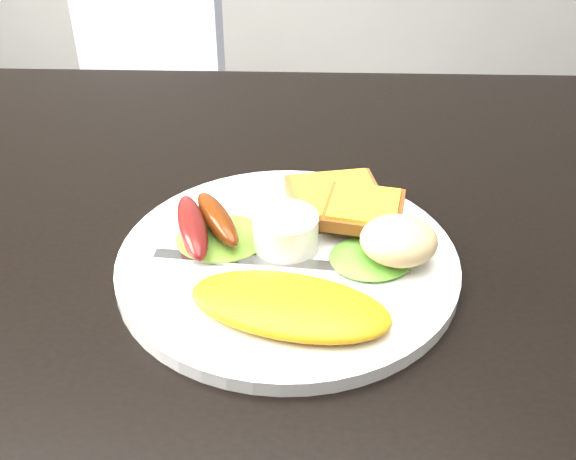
% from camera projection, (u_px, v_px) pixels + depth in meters
% --- Properties ---
extents(dining_table, '(1.20, 0.80, 0.04)m').
position_uv_depth(dining_table, '(303.00, 253.00, 0.63)').
color(dining_table, black).
rests_on(dining_table, ground).
extents(dining_chair, '(0.47, 0.47, 0.04)m').
position_uv_depth(dining_chair, '(139.00, 130.00, 1.47)').
color(dining_chair, tan).
rests_on(dining_chair, ground).
extents(person, '(0.60, 0.41, 1.63)m').
position_uv_depth(person, '(121.00, 7.00, 0.98)').
color(person, navy).
rests_on(person, ground).
extents(plate, '(0.29, 0.29, 0.01)m').
position_uv_depth(plate, '(288.00, 261.00, 0.58)').
color(plate, white).
rests_on(plate, dining_table).
extents(lettuce_left, '(0.09, 0.08, 0.01)m').
position_uv_depth(lettuce_left, '(222.00, 238.00, 0.59)').
color(lettuce_left, '#579434').
rests_on(lettuce_left, plate).
extents(lettuce_right, '(0.09, 0.08, 0.01)m').
position_uv_depth(lettuce_right, '(371.00, 258.00, 0.57)').
color(lettuce_right, green).
rests_on(lettuce_right, plate).
extents(omelette, '(0.17, 0.11, 0.02)m').
position_uv_depth(omelette, '(289.00, 305.00, 0.51)').
color(omelette, orange).
rests_on(omelette, plate).
extents(sausage_a, '(0.05, 0.10, 0.02)m').
position_uv_depth(sausage_a, '(192.00, 227.00, 0.57)').
color(sausage_a, maroon).
rests_on(sausage_a, lettuce_left).
extents(sausage_b, '(0.06, 0.09, 0.02)m').
position_uv_depth(sausage_b, '(217.00, 218.00, 0.59)').
color(sausage_b, '#6D330C').
rests_on(sausage_b, lettuce_left).
extents(ramekin, '(0.07, 0.07, 0.03)m').
position_uv_depth(ramekin, '(286.00, 232.00, 0.57)').
color(ramekin, white).
rests_on(ramekin, plate).
extents(toast_a, '(0.10, 0.10, 0.01)m').
position_uv_depth(toast_a, '(336.00, 201.00, 0.64)').
color(toast_a, brown).
rests_on(toast_a, plate).
extents(toast_b, '(0.08, 0.08, 0.01)m').
position_uv_depth(toast_b, '(364.00, 210.00, 0.60)').
color(toast_b, '#9A4C1F').
rests_on(toast_b, toast_a).
extents(potato_salad, '(0.07, 0.06, 0.03)m').
position_uv_depth(potato_salad, '(399.00, 240.00, 0.55)').
color(potato_salad, beige).
rests_on(potato_salad, lettuce_right).
extents(fork, '(0.16, 0.03, 0.00)m').
position_uv_depth(fork, '(247.00, 261.00, 0.57)').
color(fork, '#ADAFB7').
rests_on(fork, plate).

